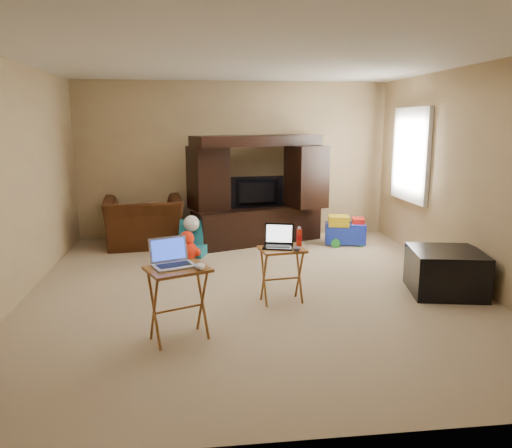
{
  "coord_description": "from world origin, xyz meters",
  "views": [
    {
      "loc": [
        -0.64,
        -5.35,
        1.87
      ],
      "look_at": [
        0.0,
        -0.2,
        0.8
      ],
      "focal_mm": 35.0,
      "sensor_mm": 36.0,
      "label": 1
    }
  ],
  "objects": [
    {
      "name": "ceiling",
      "position": [
        0.0,
        0.0,
        2.5
      ],
      "size": [
        5.5,
        5.5,
        0.0
      ],
      "primitive_type": "plane",
      "rotation": [
        3.14,
        0.0,
        0.0
      ],
      "color": "silver",
      "rests_on": "ground"
    },
    {
      "name": "laptop_left",
      "position": [
        -0.83,
        -1.2,
        0.77
      ],
      "size": [
        0.42,
        0.39,
        0.24
      ],
      "primitive_type": "cube",
      "rotation": [
        0.0,
        0.0,
        0.37
      ],
      "color": "#B0AFB4",
      "rests_on": "tray_table_left"
    },
    {
      "name": "tray_table_right",
      "position": [
        0.24,
        -0.42,
        0.29
      ],
      "size": [
        0.49,
        0.41,
        0.58
      ],
      "primitive_type": "cube",
      "rotation": [
        0.0,
        0.0,
        0.13
      ],
      "color": "#A26327",
      "rests_on": "floor"
    },
    {
      "name": "laptop_right",
      "position": [
        0.2,
        -0.4,
        0.7
      ],
      "size": [
        0.36,
        0.32,
        0.24
      ],
      "primitive_type": "cube",
      "rotation": [
        0.0,
        0.0,
        -0.26
      ],
      "color": "black",
      "rests_on": "tray_table_right"
    },
    {
      "name": "entertainment_center",
      "position": [
        0.33,
        2.22,
        0.83
      ],
      "size": [
        2.09,
        1.2,
        1.67
      ],
      "primitive_type": "cube",
      "rotation": [
        0.0,
        0.0,
        0.36
      ],
      "color": "black",
      "rests_on": "floor"
    },
    {
      "name": "push_toy",
      "position": [
        1.66,
        1.94,
        0.23
      ],
      "size": [
        0.7,
        0.57,
        0.46
      ],
      "primitive_type": null,
      "rotation": [
        0.0,
        0.0,
        -0.23
      ],
      "color": "#1A33D6",
      "rests_on": "floor"
    },
    {
      "name": "tray_table_left",
      "position": [
        -0.8,
        -1.23,
        0.33
      ],
      "size": [
        0.62,
        0.56,
        0.65
      ],
      "primitive_type": "cube",
      "rotation": [
        0.0,
        0.0,
        0.4
      ],
      "color": "#935823",
      "rests_on": "floor"
    },
    {
      "name": "window_pane",
      "position": [
        2.48,
        1.55,
        1.4
      ],
      "size": [
        0.0,
        1.2,
        1.2
      ],
      "primitive_type": "plane",
      "rotation": [
        1.57,
        0.0,
        -1.57
      ],
      "color": "white",
      "rests_on": "ground"
    },
    {
      "name": "mouse_right",
      "position": [
        0.37,
        -0.54,
        0.61
      ],
      "size": [
        0.09,
        0.13,
        0.05
      ],
      "primitive_type": "ellipsoid",
      "rotation": [
        0.0,
        0.0,
        -0.13
      ],
      "color": "#3A3A3E",
      "rests_on": "tray_table_right"
    },
    {
      "name": "recliner",
      "position": [
        -1.42,
        2.22,
        0.37
      ],
      "size": [
        1.24,
        1.11,
        0.74
      ],
      "primitive_type": "imported",
      "rotation": [
        0.0,
        0.0,
        3.25
      ],
      "color": "#40200D",
      "rests_on": "floor"
    },
    {
      "name": "plush_toy",
      "position": [
        -0.76,
        1.29,
        0.21
      ],
      "size": [
        0.38,
        0.32,
        0.42
      ],
      "primitive_type": null,
      "color": "red",
      "rests_on": "floor"
    },
    {
      "name": "window_frame",
      "position": [
        2.46,
        1.55,
        1.4
      ],
      "size": [
        0.06,
        1.14,
        1.34
      ],
      "primitive_type": "cube",
      "color": "white",
      "rests_on": "ground"
    },
    {
      "name": "mouse_left",
      "position": [
        -0.61,
        -1.3,
        0.68
      ],
      "size": [
        0.11,
        0.15,
        0.05
      ],
      "primitive_type": "ellipsoid",
      "rotation": [
        0.0,
        0.0,
        0.19
      ],
      "color": "white",
      "rests_on": "tray_table_left"
    },
    {
      "name": "wall_back",
      "position": [
        0.0,
        2.75,
        1.25
      ],
      "size": [
        5.0,
        0.0,
        5.0
      ],
      "primitive_type": "plane",
      "rotation": [
        1.57,
        0.0,
        0.0
      ],
      "color": "tan",
      "rests_on": "ground"
    },
    {
      "name": "ottoman",
      "position": [
        2.09,
        -0.36,
        0.24
      ],
      "size": [
        0.89,
        0.89,
        0.48
      ],
      "primitive_type": "cube",
      "rotation": [
        0.0,
        0.0,
        -0.2
      ],
      "color": "black",
      "rests_on": "floor"
    },
    {
      "name": "floor",
      "position": [
        0.0,
        0.0,
        0.0
      ],
      "size": [
        5.5,
        5.5,
        0.0
      ],
      "primitive_type": "plane",
      "color": "tan",
      "rests_on": "ground"
    },
    {
      "name": "wall_left",
      "position": [
        -2.5,
        0.0,
        1.25
      ],
      "size": [
        0.0,
        5.5,
        5.5
      ],
      "primitive_type": "plane",
      "rotation": [
        1.57,
        0.0,
        1.57
      ],
      "color": "tan",
      "rests_on": "ground"
    },
    {
      "name": "wall_right",
      "position": [
        2.5,
        0.0,
        1.25
      ],
      "size": [
        0.0,
        5.5,
        5.5
      ],
      "primitive_type": "plane",
      "rotation": [
        1.57,
        0.0,
        -1.57
      ],
      "color": "tan",
      "rests_on": "ground"
    },
    {
      "name": "television",
      "position": [
        0.33,
        2.17,
        0.8
      ],
      "size": [
        0.85,
        0.22,
        0.49
      ],
      "primitive_type": "imported",
      "rotation": [
        0.0,
        0.0,
        3.28
      ],
      "color": "black",
      "rests_on": "entertainment_center"
    },
    {
      "name": "wall_front",
      "position": [
        0.0,
        -2.75,
        1.25
      ],
      "size": [
        5.0,
        0.0,
        5.0
      ],
      "primitive_type": "plane",
      "rotation": [
        -1.57,
        0.0,
        0.0
      ],
      "color": "tan",
      "rests_on": "ground"
    },
    {
      "name": "water_bottle",
      "position": [
        0.44,
        -0.34,
        0.67
      ],
      "size": [
        0.06,
        0.06,
        0.18
      ],
      "primitive_type": "cylinder",
      "color": "red",
      "rests_on": "tray_table_right"
    },
    {
      "name": "child_rocker",
      "position": [
        -0.7,
        1.57,
        0.25
      ],
      "size": [
        0.49,
        0.52,
        0.49
      ],
      "primitive_type": null,
      "rotation": [
        0.0,
        0.0,
        -0.32
      ],
      "color": "#166B7C",
      "rests_on": "floor"
    }
  ]
}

